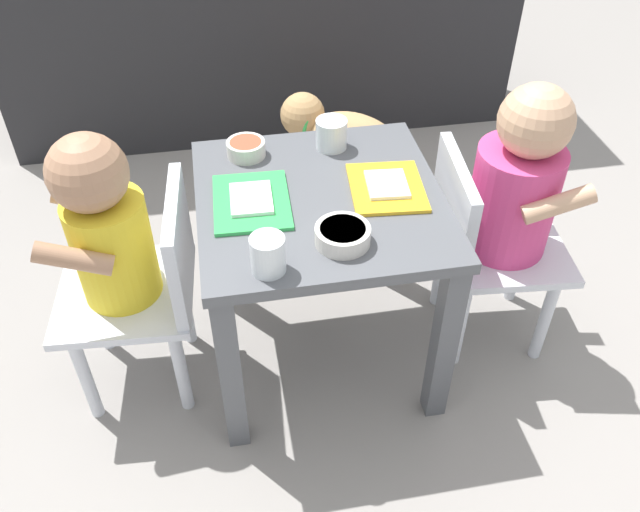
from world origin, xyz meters
name	(u,v)px	position (x,y,z in m)	size (l,w,h in m)	color
ground_plane	(320,347)	(0.00, 0.00, 0.00)	(7.00, 7.00, 0.00)	gray
dining_table	(320,232)	(0.00, 0.00, 0.37)	(0.50, 0.50, 0.46)	#515459
seated_child_left	(117,241)	(-0.41, -0.01, 0.41)	(0.30, 0.30, 0.65)	silver
seated_child_right	(510,194)	(0.41, -0.01, 0.42)	(0.30, 0.30, 0.67)	silver
dog	(344,141)	(0.17, 0.58, 0.22)	(0.37, 0.34, 0.33)	tan
food_tray_left	(252,202)	(-0.14, 0.00, 0.46)	(0.16, 0.20, 0.02)	green
food_tray_right	(387,188)	(0.14, 0.00, 0.46)	(0.16, 0.19, 0.02)	gold
water_cup_left	(268,256)	(-0.13, -0.20, 0.49)	(0.06, 0.06, 0.07)	white
water_cup_right	(331,136)	(0.06, 0.18, 0.49)	(0.07, 0.07, 0.07)	white
veggie_bowl_far	(343,235)	(0.02, -0.15, 0.48)	(0.10, 0.10, 0.03)	silver
cereal_bowl_left_side	(246,148)	(-0.13, 0.18, 0.48)	(0.08, 0.08, 0.03)	silver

